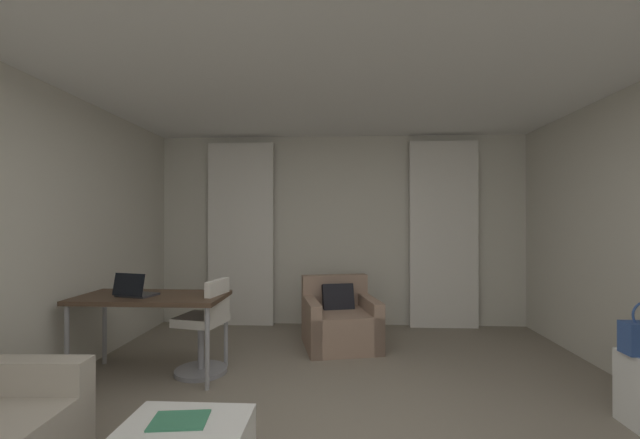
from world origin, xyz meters
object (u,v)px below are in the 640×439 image
(desk, at_px, (152,302))
(magazine_open, at_px, (180,420))
(laptop, at_px, (135,291))
(armchair, at_px, (340,322))
(desk_chair, at_px, (205,331))

(desk, distance_m, magazine_open, 1.84)
(laptop, bearing_deg, armchair, 28.50)
(desk_chair, bearing_deg, magazine_open, -74.92)
(desk, xyz_separation_m, desk_chair, (0.47, 0.08, -0.29))
(desk, relative_size, desk_chair, 1.51)
(desk_chair, bearing_deg, laptop, -166.67)
(desk, relative_size, magazine_open, 4.40)
(desk_chair, relative_size, magazine_open, 2.91)
(armchair, distance_m, laptop, 2.18)
(magazine_open, bearing_deg, desk, 120.27)
(armchair, xyz_separation_m, laptop, (-1.86, -1.01, 0.52))
(desk_chair, height_order, laptop, laptop)
(desk, bearing_deg, magazine_open, -59.73)
(armchair, bearing_deg, magazine_open, -108.00)
(armchair, xyz_separation_m, desk_chair, (-1.26, -0.87, 0.12))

